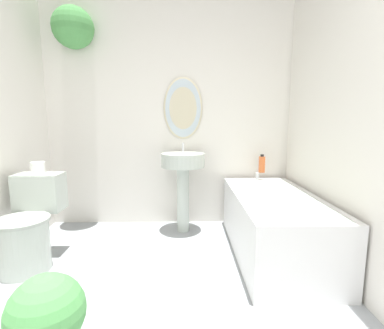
{
  "coord_description": "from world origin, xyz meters",
  "views": [
    {
      "loc": [
        0.21,
        -0.33,
        1.14
      ],
      "look_at": [
        0.24,
        1.69,
        0.83
      ],
      "focal_mm": 26.0,
      "sensor_mm": 36.0,
      "label": 1
    }
  ],
  "objects_px": {
    "shampoo_bottle": "(262,164)",
    "potted_plant": "(47,316)",
    "toilet_paper_roll": "(38,168)",
    "toilet": "(29,227)",
    "bathtub": "(274,223)",
    "pedestal_sink": "(183,172)"
  },
  "relations": [
    {
      "from": "shampoo_bottle",
      "to": "potted_plant",
      "type": "xyz_separation_m",
      "value": [
        -1.45,
        -1.76,
        -0.44
      ]
    },
    {
      "from": "shampoo_bottle",
      "to": "toilet_paper_roll",
      "type": "xyz_separation_m",
      "value": [
        -2.06,
        -0.61,
        0.07
      ]
    },
    {
      "from": "toilet",
      "to": "bathtub",
      "type": "bearing_deg",
      "value": 5.02
    },
    {
      "from": "toilet",
      "to": "potted_plant",
      "type": "bearing_deg",
      "value": -57.32
    },
    {
      "from": "toilet",
      "to": "shampoo_bottle",
      "type": "bearing_deg",
      "value": 21.68
    },
    {
      "from": "bathtub",
      "to": "potted_plant",
      "type": "distance_m",
      "value": 1.79
    },
    {
      "from": "pedestal_sink",
      "to": "potted_plant",
      "type": "distance_m",
      "value": 1.78
    },
    {
      "from": "potted_plant",
      "to": "pedestal_sink",
      "type": "bearing_deg",
      "value": 69.66
    },
    {
      "from": "pedestal_sink",
      "to": "potted_plant",
      "type": "xyz_separation_m",
      "value": [
        -0.6,
        -1.63,
        -0.38
      ]
    },
    {
      "from": "toilet",
      "to": "toilet_paper_roll",
      "type": "relative_size",
      "value": 6.43
    },
    {
      "from": "pedestal_sink",
      "to": "toilet_paper_roll",
      "type": "distance_m",
      "value": 1.31
    },
    {
      "from": "pedestal_sink",
      "to": "bathtub",
      "type": "distance_m",
      "value": 1.01
    },
    {
      "from": "pedestal_sink",
      "to": "bathtub",
      "type": "bearing_deg",
      "value": -32.76
    },
    {
      "from": "pedestal_sink",
      "to": "bathtub",
      "type": "height_order",
      "value": "pedestal_sink"
    },
    {
      "from": "bathtub",
      "to": "potted_plant",
      "type": "xyz_separation_m",
      "value": [
        -1.4,
        -1.12,
        -0.02
      ]
    },
    {
      "from": "pedestal_sink",
      "to": "toilet_paper_roll",
      "type": "height_order",
      "value": "pedestal_sink"
    },
    {
      "from": "potted_plant",
      "to": "toilet_paper_roll",
      "type": "bearing_deg",
      "value": 117.81
    },
    {
      "from": "bathtub",
      "to": "toilet_paper_roll",
      "type": "relative_size",
      "value": 13.15
    },
    {
      "from": "pedestal_sink",
      "to": "shampoo_bottle",
      "type": "distance_m",
      "value": 0.86
    },
    {
      "from": "shampoo_bottle",
      "to": "potted_plant",
      "type": "relative_size",
      "value": 0.44
    },
    {
      "from": "toilet",
      "to": "bathtub",
      "type": "relative_size",
      "value": 0.49
    },
    {
      "from": "toilet",
      "to": "pedestal_sink",
      "type": "relative_size",
      "value": 0.77
    }
  ]
}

